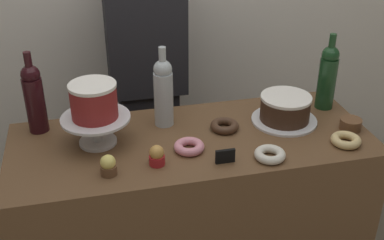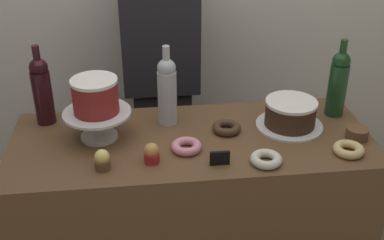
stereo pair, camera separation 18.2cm
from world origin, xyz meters
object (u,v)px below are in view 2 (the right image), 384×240
at_px(wine_bottle_clear, 167,90).
at_px(barista_figure, 162,89).
at_px(donut_chocolate, 227,128).
at_px(chocolate_round_cake, 290,113).
at_px(wine_bottle_dark_red, 42,89).
at_px(cake_stand_pedestal, 98,120).
at_px(wine_bottle_green, 338,82).
at_px(price_sign_chalkboard, 220,158).
at_px(cupcake_lemon, 102,160).
at_px(donut_glazed, 349,149).
at_px(cupcake_caramel, 152,153).
at_px(white_layer_cake, 95,96).
at_px(cookie_stack, 357,133).
at_px(donut_pink, 187,146).
at_px(donut_sugar, 266,159).

relative_size(wine_bottle_clear, barista_figure, 0.20).
bearing_deg(donut_chocolate, barista_figure, 111.37).
xyz_separation_m(chocolate_round_cake, wine_bottle_dark_red, (-0.96, 0.15, 0.08)).
xyz_separation_m(cake_stand_pedestal, wine_bottle_green, (0.96, 0.08, 0.07)).
height_order(wine_bottle_dark_red, wine_bottle_green, same).
bearing_deg(wine_bottle_clear, price_sign_chalkboard, -64.30).
bearing_deg(cake_stand_pedestal, cupcake_lemon, -83.94).
xyz_separation_m(donut_chocolate, donut_glazed, (0.41, -0.21, 0.00)).
distance_m(cupcake_caramel, donut_glazed, 0.71).
bearing_deg(white_layer_cake, wine_bottle_green, 4.87).
relative_size(white_layer_cake, cookie_stack, 2.04).
height_order(cupcake_lemon, donut_pink, cupcake_lemon).
height_order(chocolate_round_cake, cupcake_lemon, chocolate_round_cake).
relative_size(donut_sugar, cookie_stack, 1.33).
xyz_separation_m(donut_pink, cookie_stack, (0.65, 0.01, 0.01)).
bearing_deg(chocolate_round_cake, wine_bottle_dark_red, 171.03).
height_order(donut_pink, donut_chocolate, same).
bearing_deg(price_sign_chalkboard, cookie_stack, 11.94).
relative_size(wine_bottle_dark_red, barista_figure, 0.20).
distance_m(chocolate_round_cake, wine_bottle_green, 0.24).
bearing_deg(cake_stand_pedestal, price_sign_chalkboard, -28.99).
bearing_deg(cookie_stack, donut_chocolate, 167.07).
bearing_deg(donut_sugar, wine_bottle_dark_red, 153.73).
relative_size(chocolate_round_cake, donut_pink, 1.81).
height_order(wine_bottle_clear, barista_figure, barista_figure).
relative_size(chocolate_round_cake, wine_bottle_clear, 0.62).
xyz_separation_m(donut_pink, barista_figure, (-0.05, 0.68, -0.08)).
bearing_deg(cupcake_caramel, donut_sugar, -7.91).
bearing_deg(white_layer_cake, barista_figure, 64.03).
bearing_deg(wine_bottle_dark_red, wine_bottle_clear, -7.18).
distance_m(cake_stand_pedestal, white_layer_cake, 0.10).
distance_m(cupcake_lemon, donut_pink, 0.31).
bearing_deg(barista_figure, donut_glazed, -50.82).
xyz_separation_m(cake_stand_pedestal, donut_glazed, (0.90, -0.22, -0.06)).
height_order(cake_stand_pedestal, donut_sugar, cake_stand_pedestal).
bearing_deg(wine_bottle_green, cupcake_caramel, -160.43).
xyz_separation_m(donut_sugar, cookie_stack, (0.39, 0.13, 0.01)).
bearing_deg(wine_bottle_dark_red, barista_figure, 39.60).
bearing_deg(donut_pink, donut_chocolate, 35.13).
bearing_deg(donut_sugar, wine_bottle_green, 41.46).
height_order(donut_pink, barista_figure, barista_figure).
bearing_deg(wine_bottle_dark_red, white_layer_cake, -34.84).
xyz_separation_m(chocolate_round_cake, wine_bottle_clear, (-0.48, 0.09, 0.08)).
bearing_deg(white_layer_cake, chocolate_round_cake, -0.05).
xyz_separation_m(wine_bottle_dark_red, cupcake_lemon, (0.24, -0.37, -0.11)).
relative_size(white_layer_cake, wine_bottle_green, 0.53).
distance_m(chocolate_round_cake, donut_pink, 0.45).
relative_size(chocolate_round_cake, barista_figure, 0.13).
relative_size(donut_pink, barista_figure, 0.07).
distance_m(cupcake_caramel, price_sign_chalkboard, 0.24).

